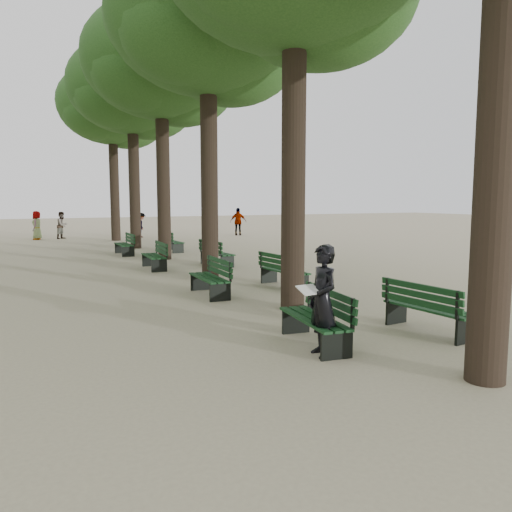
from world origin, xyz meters
name	(u,v)px	position (x,y,z in m)	size (l,w,h in m)	color
ground	(307,355)	(0.00, 0.00, 0.00)	(120.00, 120.00, 0.00)	tan
tree_central_2	(208,19)	(1.50, 8.00, 7.65)	(6.00, 6.00, 9.95)	#33261C
tree_central_3	(161,61)	(1.50, 13.00, 7.65)	(6.00, 6.00, 9.95)	#33261C
tree_central_4	(132,87)	(1.50, 18.00, 7.65)	(6.00, 6.00, 9.95)	#33261C
tree_central_5	(112,105)	(1.50, 23.00, 7.65)	(6.00, 6.00, 9.95)	#33261C
bench_left_0	(314,329)	(0.37, 0.38, 0.27)	(0.81, 1.86, 0.92)	black
bench_left_1	(210,285)	(0.37, 5.14, 0.27)	(0.66, 1.83, 0.92)	black
bench_left_2	(154,261)	(0.37, 10.40, 0.27)	(0.66, 1.83, 0.92)	black
bench_left_3	(124,249)	(0.37, 15.26, 0.27)	(0.59, 1.80, 0.92)	black
bench_right_0	(429,318)	(2.63, 0.10, 0.27)	(0.70, 1.84, 0.92)	black
bench_right_1	(284,277)	(2.63, 5.37, 0.27)	(0.68, 1.83, 0.92)	black
bench_right_2	(217,258)	(2.63, 10.26, 0.27)	(0.75, 1.85, 0.92)	black
bench_right_3	(172,246)	(2.63, 15.68, 0.27)	(0.62, 1.82, 0.92)	black
man_with_map	(323,301)	(0.17, -0.14, 0.86)	(0.64, 0.72, 1.72)	black
pedestrian_a	(62,225)	(-1.14, 25.70, 0.81)	(0.79, 0.33, 1.63)	#262628
pedestrian_d	(37,225)	(-2.54, 25.66, 0.84)	(0.83, 0.34, 1.69)	#262628
pedestrian_c	(238,222)	(9.55, 23.62, 0.90)	(1.06, 0.36, 1.81)	#262628
pedestrian_b	(142,225)	(3.42, 24.74, 0.76)	(0.99, 0.31, 1.53)	#262628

